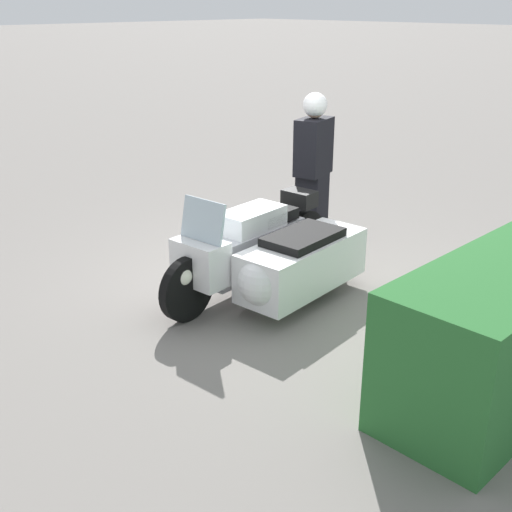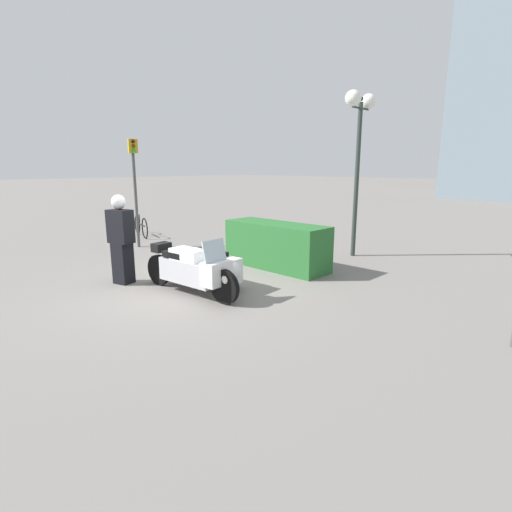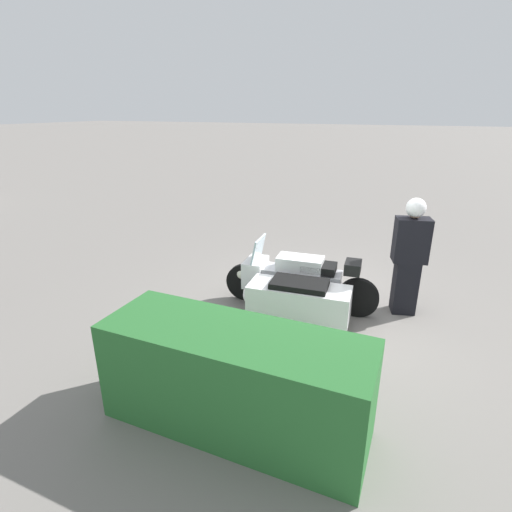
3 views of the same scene
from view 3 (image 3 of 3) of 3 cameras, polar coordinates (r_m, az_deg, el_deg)
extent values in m
plane|color=slate|center=(6.62, 10.27, -8.14)|extent=(160.00, 160.00, 0.00)
cylinder|color=black|center=(6.86, -1.62, -3.77)|extent=(0.65, 0.16, 0.64)
cylinder|color=black|center=(6.52, 14.37, -5.79)|extent=(0.65, 0.16, 0.64)
cylinder|color=black|center=(6.12, 6.64, -7.82)|extent=(0.51, 0.14, 0.50)
cube|color=#B7B7BC|center=(6.57, 6.20, -3.78)|extent=(1.37, 0.52, 0.45)
cube|color=white|center=(6.45, 6.31, -1.15)|extent=(0.76, 0.44, 0.24)
cube|color=black|center=(6.41, 8.97, -1.62)|extent=(0.57, 0.43, 0.12)
cube|color=white|center=(6.72, -0.08, -2.28)|extent=(0.37, 0.57, 0.44)
cube|color=silver|center=(6.55, 0.33, 1.02)|extent=(0.16, 0.53, 0.40)
sphere|color=white|center=(6.82, -2.02, -2.56)|extent=(0.18, 0.18, 0.18)
cube|color=white|center=(6.06, 6.13, -6.49)|extent=(1.56, 0.71, 0.50)
sphere|color=white|center=(6.19, 0.31, -5.48)|extent=(0.47, 0.48, 0.47)
cube|color=black|center=(5.93, 6.24, -3.99)|extent=(0.87, 0.56, 0.09)
cube|color=black|center=(6.33, 13.67, -1.56)|extent=(0.27, 0.38, 0.18)
cube|color=black|center=(6.85, 20.49, -4.11)|extent=(0.43, 0.39, 0.88)
cube|color=black|center=(6.58, 21.32, 2.14)|extent=(0.57, 0.43, 0.69)
sphere|color=tan|center=(6.46, 21.85, 6.06)|extent=(0.24, 0.24, 0.24)
sphere|color=white|center=(6.45, 21.89, 6.41)|extent=(0.30, 0.30, 0.30)
cube|color=#28662D|center=(4.23, -3.03, -17.26)|extent=(2.71, 0.92, 1.10)
camera|label=1|loc=(6.23, -56.44, 9.35)|focal=45.00mm
camera|label=2|loc=(12.91, -15.02, 16.70)|focal=28.00mm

